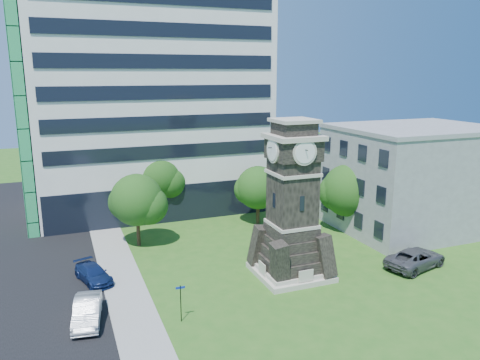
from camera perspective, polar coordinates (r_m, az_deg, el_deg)
name	(u,v)px	position (r m, az deg, el deg)	size (l,w,h in m)	color
ground	(266,291)	(34.98, 3.22, -13.40)	(160.00, 160.00, 0.00)	#2A5E1B
sidewalk	(124,284)	(37.02, -14.01, -12.18)	(3.00, 70.00, 0.06)	gray
clock_tower	(292,210)	(35.97, 6.35, -3.66)	(5.40, 5.40, 12.22)	#B8B2A1
office_tall	(148,84)	(55.21, -11.21, 11.35)	(26.20, 15.11, 28.60)	white
office_low	(414,177)	(50.35, 20.42, 0.30)	(15.20, 12.20, 10.40)	#999B9E
car_street_mid	(87,311)	(32.30, -18.13, -14.92)	(1.60, 4.57, 1.51)	#B6BABF
car_street_north	(93,274)	(37.81, -17.45, -10.86)	(1.76, 4.34, 1.26)	#11214E
car_east_lot	(416,258)	(41.09, 20.62, -8.93)	(2.61, 5.65, 1.57)	#4E4E53
park_bench	(293,278)	(36.04, 6.53, -11.80)	(1.73, 0.46, 0.89)	black
street_sign	(181,299)	(30.72, -7.25, -14.20)	(0.59, 0.06, 2.47)	black
tree_nw	(138,202)	(43.16, -12.38, -2.59)	(5.19, 4.72, 6.71)	#332114
tree_nc	(159,178)	(50.47, -9.82, 0.19)	(5.33, 4.85, 7.16)	#332114
tree_ne	(259,189)	(48.59, 2.28, -1.10)	(4.96, 4.51, 6.15)	#332114
tree_east	(349,192)	(47.25, 13.14, -1.43)	(5.72, 5.20, 6.84)	#332114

